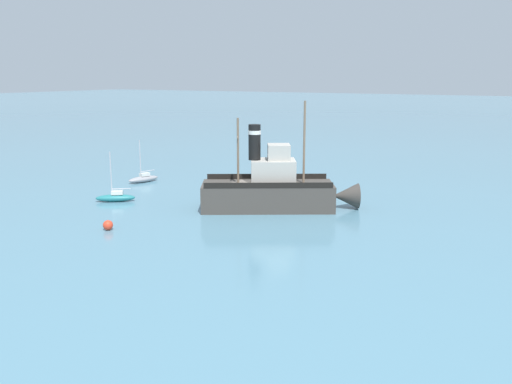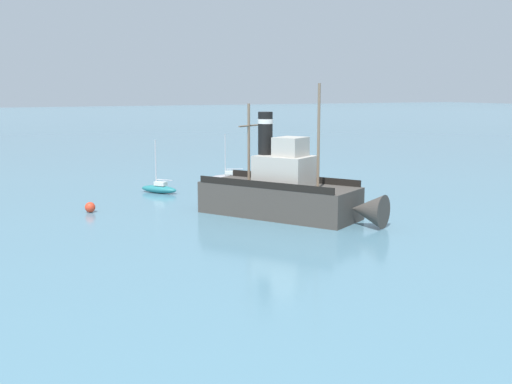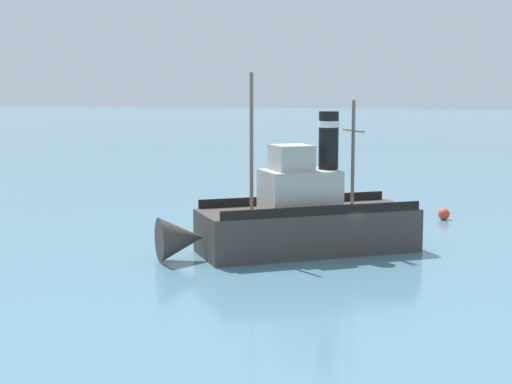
# 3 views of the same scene
# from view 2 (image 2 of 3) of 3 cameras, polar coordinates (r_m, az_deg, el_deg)

# --- Properties ---
(ground_plane) EXTENTS (600.00, 600.00, 0.00)m
(ground_plane) POSITION_cam_2_polar(r_m,az_deg,el_deg) (50.14, 0.99, -1.77)
(ground_plane) COLOR teal
(old_tugboat) EXTENTS (10.16, 14.15, 9.90)m
(old_tugboat) POSITION_cam_2_polar(r_m,az_deg,el_deg) (47.90, 2.66, -0.07)
(old_tugboat) COLOR #423D38
(old_tugboat) RESTS_ON ground
(sailboat_teal) EXTENTS (3.12, 3.72, 4.90)m
(sailboat_teal) POSITION_cam_2_polar(r_m,az_deg,el_deg) (59.70, -8.61, 0.32)
(sailboat_teal) COLOR #23757A
(sailboat_teal) RESTS_ON ground
(sailboat_grey) EXTENTS (3.95, 2.24, 4.90)m
(sailboat_grey) POSITION_cam_2_polar(r_m,az_deg,el_deg) (66.65, -2.47, 1.34)
(sailboat_grey) COLOR gray
(sailboat_grey) RESTS_ON ground
(mooring_buoy) EXTENTS (0.80, 0.80, 0.80)m
(mooring_buoy) POSITION_cam_2_polar(r_m,az_deg,el_deg) (51.48, -14.53, -1.32)
(mooring_buoy) COLOR red
(mooring_buoy) RESTS_ON ground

